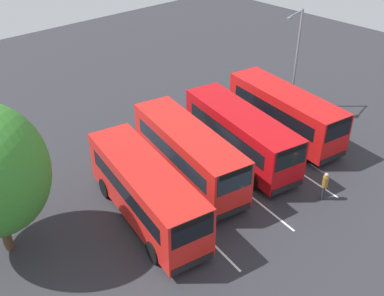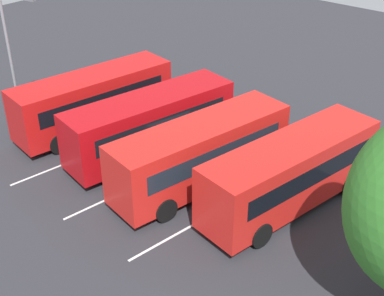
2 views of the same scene
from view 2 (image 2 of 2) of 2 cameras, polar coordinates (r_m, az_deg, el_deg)
ground_plane at (r=26.67m, az=-1.36°, el=-1.95°), size 66.27×66.27×0.00m
bus_far_left at (r=23.32m, az=10.65°, el=-2.52°), size 9.41×4.03×3.24m
bus_center_left at (r=24.31m, az=1.03°, el=-0.46°), size 9.42×4.12×3.24m
bus_center_right at (r=26.92m, az=-4.46°, el=2.71°), size 9.42×4.18×3.24m
bus_far_right at (r=29.87m, az=-10.55°, el=5.20°), size 9.40×3.89×3.24m
pedestrian at (r=31.52m, az=2.65°, el=5.57°), size 0.41×0.41×1.75m
street_lamp at (r=30.63m, az=-18.86°, el=9.89°), size 0.69×2.44×7.54m
lane_stripe_outer_left at (r=24.62m, az=5.76°, el=-5.18°), size 13.08×2.10×0.01m
lane_stripe_inner_left at (r=26.67m, az=-1.36°, el=-1.94°), size 13.08×2.10×0.01m
lane_stripe_inner_right at (r=29.13m, az=-7.35°, el=0.82°), size 13.08×2.10×0.01m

